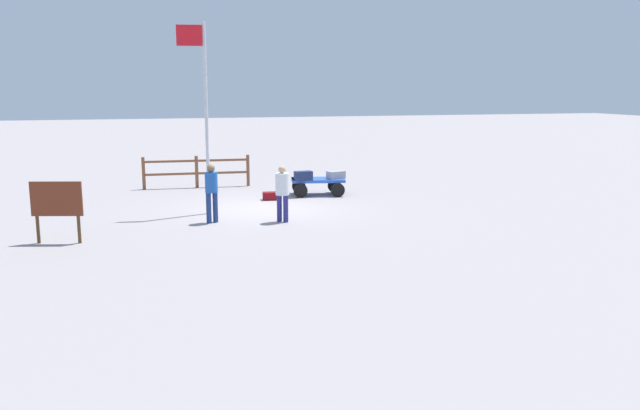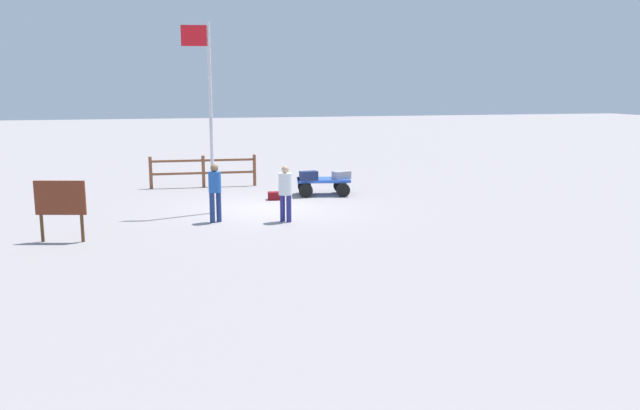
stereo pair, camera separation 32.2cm
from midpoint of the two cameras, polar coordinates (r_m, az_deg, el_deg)
The scene contains 10 objects.
ground_plane at distance 20.07m, azimuth -4.01°, elevation -0.28°, with size 120.00×120.00×0.00m, color gray.
luggage_cart at distance 22.41m, azimuth 0.66°, elevation 1.96°, with size 1.97×1.40×0.58m.
suitcase_tan at distance 22.35m, azimuth 2.32°, elevation 2.68°, with size 0.66×0.52×0.26m.
suitcase_maroon at distance 21.95m, azimuth -0.59°, elevation 2.61°, with size 0.62×0.38×0.31m.
suitcase_grey at distance 21.54m, azimuth -3.50°, elevation 0.82°, with size 0.55×0.40×0.26m.
worker_lead at distance 17.98m, azimuth -8.79°, elevation 1.48°, with size 0.44×0.44×1.64m.
worker_trailing at distance 17.86m, azimuth -2.57°, elevation 1.44°, with size 0.53×0.53×1.58m.
flagpole at distance 19.14m, azimuth -9.43°, elevation 8.77°, with size 0.82×0.14×5.54m.
signboard at distance 16.66m, azimuth -21.52°, elevation 0.29°, with size 1.20×0.37×1.51m.
wooden_fence at distance 24.50m, azimuth -9.93°, elevation 3.15°, with size 3.95×0.32×1.19m.
Camera 2 is at (3.38, 19.45, 3.72)m, focal length 36.11 mm.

